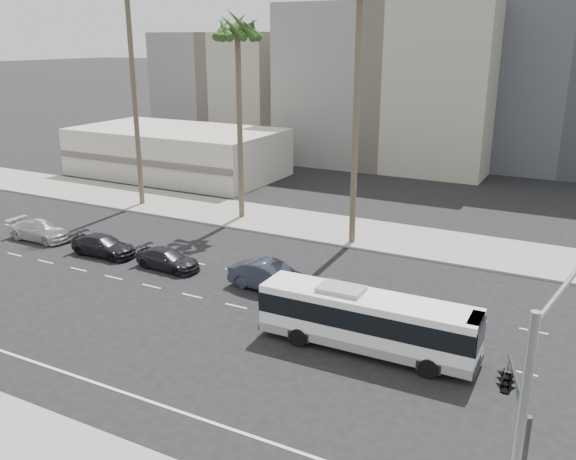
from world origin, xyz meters
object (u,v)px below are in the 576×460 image
Objects in this scene: car_a at (271,277)px; streetlight_corner at (525,450)px; car_d at (40,230)px; palm_mid at (238,35)px; traffic_signal at (508,389)px; car_b at (168,259)px; car_c at (104,245)px; city_bus at (367,320)px.

streetlight_corner is (15.69, -16.05, 4.46)m from car_a.
car_d is 0.31× the size of palm_mid.
car_d is at bearing 168.95° from streetlight_corner.
traffic_signal reaches higher than car_a.
palm_mid reaches higher than traffic_signal.
car_b is 0.94× the size of car_c.
city_bus is 2.18× the size of car_c.
car_d is at bearing 94.06° from car_a.
car_a is 1.03× the size of car_d.
car_d is 39.21m from streetlight_corner.
car_a is 20.05m from traffic_signal.
car_a is 1.07× the size of car_c.
city_bus is at bearing 114.03° from traffic_signal.
car_a is at bearing -91.99° from car_d.
streetlight_corner reaches higher than car_c.
car_c is 0.96× the size of car_d.
car_d is 20.73m from palm_mid.
car_d is at bearing 170.04° from city_bus.
car_b is 0.90× the size of car_d.
streetlight_corner is (35.36, -16.31, 4.58)m from car_d.
car_d is (-12.09, 0.30, 0.07)m from car_b.
car_a is 20.49m from palm_mid.
car_d reaches higher than car_c.
streetlight_corner is (28.77, -16.00, 4.61)m from car_c.
city_bus is 1.11× the size of streetlight_corner.
city_bus is 11.82m from traffic_signal.
city_bus is 21.05m from car_c.
city_bus is 2.09× the size of car_d.
city_bus is 15.70m from car_b.
car_b is at bearing 159.18° from streetlight_corner.
car_b is at bearing -92.65° from car_d.
car_b is 5.50m from car_c.
car_c is 0.82× the size of traffic_signal.
traffic_signal reaches higher than car_c.
car_c is 31.02m from traffic_signal.
car_a is at bearing -86.70° from car_b.
traffic_signal is at bearing 117.86° from streetlight_corner.
palm_mid is (-25.21, 28.08, 9.14)m from streetlight_corner.
traffic_signal is at bearing -50.46° from city_bus.
palm_mid reaches higher than car_a.
streetlight_corner is 1.62× the size of traffic_signal.
car_b is 0.48× the size of streetlight_corner.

